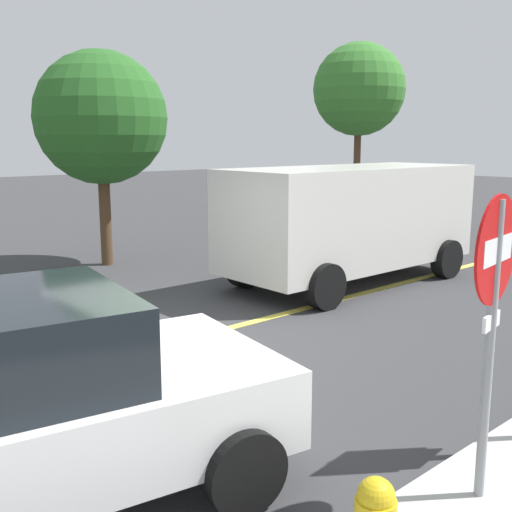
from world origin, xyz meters
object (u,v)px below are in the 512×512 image
object	(u,v)px
white_van	(350,217)
car_white_approaching	(19,403)
tree_left_verge	(359,90)
stop_sign	(493,302)
tree_right_verge	(101,118)

from	to	relation	value
white_van	car_white_approaching	distance (m)	8.10
car_white_approaching	tree_left_verge	size ratio (longest dim) A/B	0.68
stop_sign	tree_left_verge	size ratio (longest dim) A/B	0.39
car_white_approaching	white_van	bearing A→B (deg)	22.47
car_white_approaching	tree_right_verge	world-z (taller)	tree_right_verge
stop_sign	car_white_approaching	size ratio (longest dim) A/B	0.57
stop_sign	white_van	distance (m)	7.42
stop_sign	tree_left_verge	xyz separation A→B (m)	(13.36, 11.97, 2.80)
white_van	tree_left_verge	distance (m)	11.03
stop_sign	tree_left_verge	distance (m)	18.16
stop_sign	tree_right_verge	distance (m)	10.47
car_white_approaching	tree_left_verge	distance (m)	18.83
white_van	car_white_approaching	bearing A→B (deg)	-157.53
car_white_approaching	tree_right_verge	bearing A→B (deg)	57.79
white_van	tree_right_verge	size ratio (longest dim) A/B	1.15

